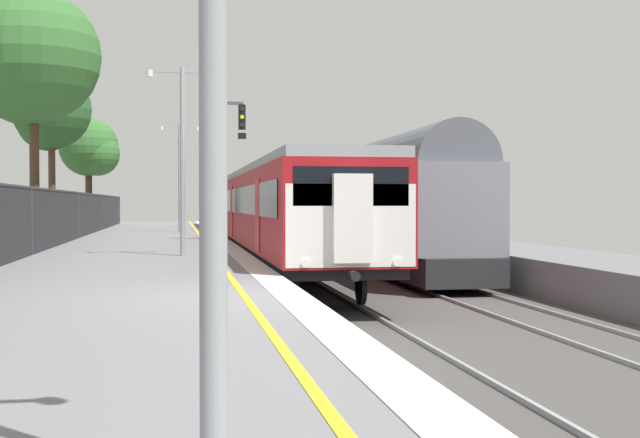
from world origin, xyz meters
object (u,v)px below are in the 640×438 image
(commuter_train_at_platform, at_px, (255,208))
(background_tree_centre, at_px, (50,113))
(platform_lamp_far, at_px, (180,169))
(background_tree_right, at_px, (91,149))
(platform_lamp_mid, at_px, (182,144))
(freight_train_adjacent_track, at_px, (305,201))
(background_tree_left, at_px, (31,62))
(signal_gantry, at_px, (227,154))

(commuter_train_at_platform, relative_size, background_tree_centre, 5.18)
(platform_lamp_far, bearing_deg, background_tree_right, 127.42)
(platform_lamp_mid, xyz_separation_m, platform_lamp_far, (0.00, 19.64, 0.10))
(freight_train_adjacent_track, bearing_deg, commuter_train_at_platform, -109.36)
(background_tree_left, bearing_deg, commuter_train_at_platform, 37.58)
(platform_lamp_mid, xyz_separation_m, background_tree_left, (-5.22, 7.23, 3.35))
(signal_gantry, height_order, platform_lamp_mid, signal_gantry)
(platform_lamp_far, xyz_separation_m, background_tree_left, (-5.22, -12.40, 3.24))
(commuter_train_at_platform, xyz_separation_m, freight_train_adjacent_track, (4.00, 11.40, 0.31))
(background_tree_left, bearing_deg, background_tree_right, 89.35)
(freight_train_adjacent_track, xyz_separation_m, platform_lamp_mid, (-7.33, -25.21, 1.56))
(commuter_train_at_platform, relative_size, freight_train_adjacent_track, 0.75)
(platform_lamp_far, bearing_deg, freight_train_adjacent_track, 37.24)
(freight_train_adjacent_track, bearing_deg, platform_lamp_far, -142.76)
(platform_lamp_far, relative_size, background_tree_right, 0.85)
(background_tree_centre, bearing_deg, background_tree_left, -84.67)
(signal_gantry, distance_m, background_tree_centre, 13.74)
(freight_train_adjacent_track, distance_m, platform_lamp_mid, 26.29)
(platform_lamp_far, bearing_deg, platform_lamp_mid, -90.00)
(commuter_train_at_platform, height_order, freight_train_adjacent_track, freight_train_adjacent_track)
(signal_gantry, xyz_separation_m, platform_lamp_far, (-1.83, 9.84, -0.19))
(platform_lamp_mid, bearing_deg, signal_gantry, 79.41)
(freight_train_adjacent_track, height_order, background_tree_centre, background_tree_centre)
(freight_train_adjacent_track, height_order, platform_lamp_mid, platform_lamp_mid)
(background_tree_centre, relative_size, background_tree_right, 1.28)
(platform_lamp_far, distance_m, background_tree_right, 8.35)
(freight_train_adjacent_track, relative_size, platform_lamp_far, 10.33)
(freight_train_adjacent_track, relative_size, background_tree_left, 6.24)
(platform_lamp_mid, height_order, background_tree_right, background_tree_right)
(commuter_train_at_platform, relative_size, platform_lamp_mid, 8.08)
(platform_lamp_mid, distance_m, background_tree_centre, 21.63)
(freight_train_adjacent_track, bearing_deg, background_tree_centre, -160.94)
(platform_lamp_far, distance_m, background_tree_centre, 7.08)
(signal_gantry, relative_size, platform_lamp_far, 1.01)
(freight_train_adjacent_track, bearing_deg, background_tree_left, -124.93)
(freight_train_adjacent_track, relative_size, background_tree_right, 8.77)
(platform_lamp_far, height_order, background_tree_centre, background_tree_centre)
(background_tree_left, bearing_deg, freight_train_adjacent_track, 55.07)
(background_tree_left, xyz_separation_m, background_tree_right, (0.22, 18.95, -1.90))
(commuter_train_at_platform, bearing_deg, signal_gantry, -110.36)
(commuter_train_at_platform, height_order, platform_lamp_far, platform_lamp_far)
(commuter_train_at_platform, height_order, background_tree_centre, background_tree_centre)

